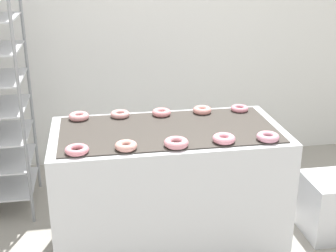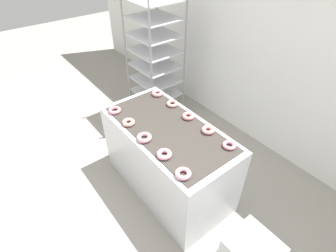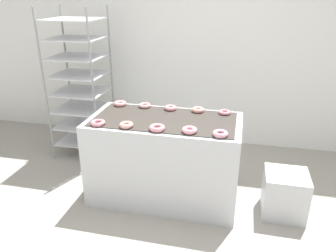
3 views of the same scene
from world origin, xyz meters
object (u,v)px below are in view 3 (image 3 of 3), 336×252
object	(u,v)px
donut_near_center	(157,128)
donut_near_right	(190,130)
donut_near_left	(126,125)
donut_near_leftmost	(98,123)
donut_far_leftmost	(120,104)
baking_rack_cart	(80,83)
glaze_bin	(284,194)
donut_far_center	(170,108)
donut_near_rightmost	(220,134)
fryer_machine	(165,159)
donut_far_left	(145,105)
donut_far_right	(198,110)
donut_far_rightmost	(225,112)

from	to	relation	value
donut_near_center	donut_near_right	distance (m)	0.29
donut_near_left	donut_near_right	size ratio (longest dim) A/B	0.95
donut_near_leftmost	donut_far_leftmost	distance (m)	0.55
baking_rack_cart	glaze_bin	distance (m)	2.66
donut_far_leftmost	donut_far_center	world-z (taller)	donut_far_leftmost
donut_near_rightmost	baking_rack_cart	bearing A→B (deg)	150.33
fryer_machine	donut_far_center	world-z (taller)	donut_far_center
donut_far_left	donut_near_rightmost	bearing A→B (deg)	-33.85
donut_far_center	donut_far_right	size ratio (longest dim) A/B	1.00
fryer_machine	donut_far_center	bearing A→B (deg)	90.17
baking_rack_cart	donut_far_rightmost	world-z (taller)	baking_rack_cart
fryer_machine	donut_far_leftmost	bearing A→B (deg)	153.39
donut_near_right	donut_far_rightmost	distance (m)	0.59
baking_rack_cart	donut_far_center	xyz separation A→B (m)	(1.25, -0.49, -0.05)
glaze_bin	donut_far_right	bearing A→B (deg)	161.46
glaze_bin	donut_far_left	xyz separation A→B (m)	(-1.46, 0.31, 0.67)
donut_near_leftmost	donut_near_center	world-z (taller)	donut_near_center
donut_near_rightmost	donut_far_left	size ratio (longest dim) A/B	1.05
donut_near_left	donut_far_right	distance (m)	0.78
donut_far_center	donut_near_center	bearing A→B (deg)	-89.88
donut_near_center	donut_near_rightmost	distance (m)	0.55
donut_far_left	donut_near_center	bearing A→B (deg)	-63.28
donut_near_leftmost	donut_near_center	bearing A→B (deg)	-0.08
donut_near_left	donut_far_rightmost	size ratio (longest dim) A/B	1.04
donut_far_rightmost	donut_near_left	bearing A→B (deg)	-147.40
fryer_machine	donut_near_leftmost	size ratio (longest dim) A/B	10.91
donut_near_leftmost	donut_near_rightmost	size ratio (longest dim) A/B	1.00
baking_rack_cart	donut_near_right	world-z (taller)	baking_rack_cart
donut_far_rightmost	donut_near_leftmost	bearing A→B (deg)	-154.04
fryer_machine	glaze_bin	size ratio (longest dim) A/B	3.41
donut_far_leftmost	donut_near_left	bearing A→B (deg)	-64.23
donut_near_rightmost	donut_far_leftmost	distance (m)	1.24
donut_near_center	donut_far_rightmost	distance (m)	0.77
donut_near_left	fryer_machine	bearing A→B (deg)	43.52
donut_near_center	donut_far_left	xyz separation A→B (m)	(-0.28, 0.56, -0.00)
donut_near_right	donut_near_rightmost	distance (m)	0.27
donut_near_leftmost	donut_far_left	world-z (taller)	donut_far_left
donut_far_center	fryer_machine	bearing A→B (deg)	-89.83
donut_far_rightmost	donut_far_center	bearing A→B (deg)	-179.94
donut_far_right	donut_far_rightmost	distance (m)	0.27
donut_near_left	donut_near_right	xyz separation A→B (m)	(0.57, 0.01, 0.00)
donut_near_left	donut_far_right	size ratio (longest dim) A/B	1.00
donut_near_right	donut_near_rightmost	world-z (taller)	donut_near_right
donut_far_left	glaze_bin	bearing A→B (deg)	-12.17
fryer_machine	donut_near_rightmost	xyz separation A→B (m)	(0.55, -0.28, 0.45)
donut_far_right	donut_far_leftmost	bearing A→B (deg)	179.18
donut_near_left	donut_far_rightmost	bearing A→B (deg)	32.60
donut_near_center	donut_far_left	size ratio (longest dim) A/B	1.11
donut_near_leftmost	donut_near_right	world-z (taller)	donut_near_right
donut_far_left	donut_near_leftmost	bearing A→B (deg)	-116.60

